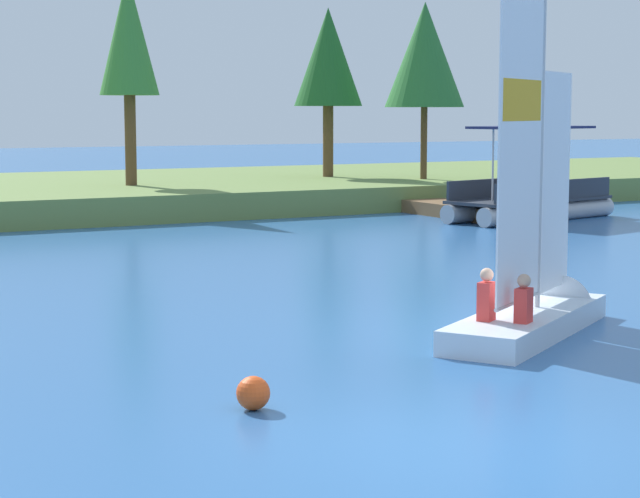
{
  "coord_description": "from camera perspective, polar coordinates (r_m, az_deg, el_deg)",
  "views": [
    {
      "loc": [
        -6.63,
        -9.45,
        3.43
      ],
      "look_at": [
        2.26,
        6.82,
        1.2
      ],
      "focal_mm": 64.16,
      "sensor_mm": 36.0,
      "label": 1
    }
  ],
  "objects": [
    {
      "name": "wooden_dock",
      "position": [
        37.34,
        7.65,
        1.86
      ],
      "size": [
        1.75,
        6.87,
        0.43
      ],
      "primitive_type": "cube",
      "color": "brown",
      "rests_on": "ground"
    },
    {
      "name": "shoreline_tree_right",
      "position": [
        43.86,
        5.25,
        9.61
      ],
      "size": [
        3.01,
        3.01,
        6.66
      ],
      "color": "brown",
      "rests_on": "shore_bank"
    },
    {
      "name": "shoreline_tree_centre",
      "position": [
        40.47,
        -9.53,
        10.4
      ],
      "size": [
        2.06,
        2.06,
        7.3
      ],
      "color": "brown",
      "rests_on": "shore_bank"
    },
    {
      "name": "sailboat",
      "position": [
        18.58,
        11.08,
        -2.18
      ],
      "size": [
        4.81,
        3.58,
        6.58
      ],
      "rotation": [
        0.0,
        0.0,
        0.55
      ],
      "color": "silver",
      "rests_on": "ground"
    },
    {
      "name": "pontoon_boat",
      "position": [
        37.09,
        10.44,
        2.48
      ],
      "size": [
        6.55,
        3.41,
        2.98
      ],
      "rotation": [
        0.0,
        0.0,
        0.23
      ],
      "color": "#B2B2B7",
      "rests_on": "ground"
    },
    {
      "name": "shoreline_tree_midright",
      "position": [
        45.25,
        0.41,
        9.49
      ],
      "size": [
        2.68,
        2.68,
        6.59
      ],
      "color": "brown",
      "rests_on": "shore_bank"
    },
    {
      "name": "channel_buoy",
      "position": [
        13.32,
        -3.35,
        -7.19
      ],
      "size": [
        0.4,
        0.4,
        0.4
      ],
      "primitive_type": "sphere",
      "color": "#E54C19",
      "rests_on": "ground"
    },
    {
      "name": "ground_plane",
      "position": [
        12.04,
        6.22,
        -9.73
      ],
      "size": [
        200.0,
        200.0,
        0.0
      ],
      "primitive_type": "plane",
      "color": "#2D609E"
    }
  ]
}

